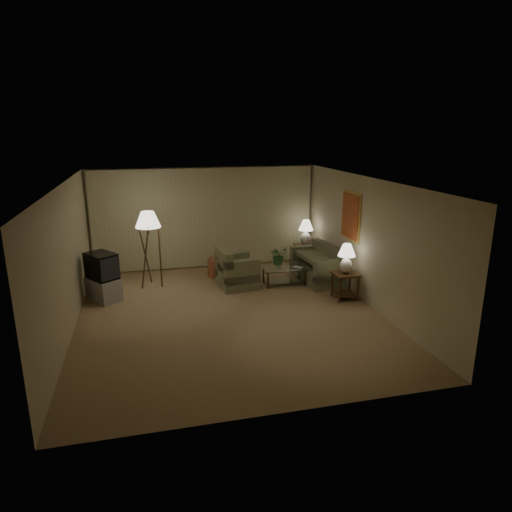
{
  "coord_description": "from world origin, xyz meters",
  "views": [
    {
      "loc": [
        -1.55,
        -8.56,
        3.69
      ],
      "look_at": [
        0.71,
        0.6,
        1.02
      ],
      "focal_mm": 32.0,
      "sensor_mm": 36.0,
      "label": 1
    }
  ],
  "objects_px": {
    "table_lamp_far": "(306,230)",
    "vase": "(278,265)",
    "crt_tv": "(101,266)",
    "side_table_far": "(305,251)",
    "armchair": "(237,272)",
    "side_table_near": "(345,281)",
    "coffee_table": "(284,273)",
    "floor_lamp": "(150,248)",
    "sofa": "(317,267)",
    "table_lamp_near": "(347,256)",
    "tv_cabinet": "(104,289)",
    "ottoman": "(220,267)"
  },
  "relations": [
    {
      "from": "armchair",
      "to": "tv_cabinet",
      "type": "height_order",
      "value": "armchair"
    },
    {
      "from": "side_table_near",
      "to": "coffee_table",
      "type": "height_order",
      "value": "side_table_near"
    },
    {
      "from": "ottoman",
      "to": "tv_cabinet",
      "type": "bearing_deg",
      "value": -157.98
    },
    {
      "from": "sofa",
      "to": "tv_cabinet",
      "type": "height_order",
      "value": "sofa"
    },
    {
      "from": "side_table_far",
      "to": "tv_cabinet",
      "type": "xyz_separation_m",
      "value": [
        -5.2,
        -1.4,
        -0.16
      ]
    },
    {
      "from": "sofa",
      "to": "table_lamp_near",
      "type": "distance_m",
      "value": 1.5
    },
    {
      "from": "ottoman",
      "to": "coffee_table",
      "type": "bearing_deg",
      "value": -37.83
    },
    {
      "from": "coffee_table",
      "to": "crt_tv",
      "type": "xyz_separation_m",
      "value": [
        -4.18,
        -0.05,
        0.51
      ]
    },
    {
      "from": "ottoman",
      "to": "side_table_far",
      "type": "bearing_deg",
      "value": 6.36
    },
    {
      "from": "tv_cabinet",
      "to": "vase",
      "type": "bearing_deg",
      "value": 55.44
    },
    {
      "from": "side_table_far",
      "to": "armchair",
      "type": "bearing_deg",
      "value": -150.19
    },
    {
      "from": "table_lamp_near",
      "to": "vase",
      "type": "xyz_separation_m",
      "value": [
        -1.17,
        1.25,
        -0.49
      ]
    },
    {
      "from": "crt_tv",
      "to": "coffee_table",
      "type": "bearing_deg",
      "value": 55.41
    },
    {
      "from": "crt_tv",
      "to": "armchair",
      "type": "bearing_deg",
      "value": 57.75
    },
    {
      "from": "table_lamp_near",
      "to": "floor_lamp",
      "type": "relative_size",
      "value": 0.36
    },
    {
      "from": "crt_tv",
      "to": "side_table_far",
      "type": "bearing_deg",
      "value": 69.81
    },
    {
      "from": "side_table_far",
      "to": "ottoman",
      "type": "height_order",
      "value": "side_table_far"
    },
    {
      "from": "table_lamp_near",
      "to": "tv_cabinet",
      "type": "xyz_separation_m",
      "value": [
        -5.2,
        1.2,
        -0.74
      ]
    },
    {
      "from": "side_table_far",
      "to": "table_lamp_near",
      "type": "distance_m",
      "value": 2.66
    },
    {
      "from": "sofa",
      "to": "tv_cabinet",
      "type": "relative_size",
      "value": 1.91
    },
    {
      "from": "armchair",
      "to": "coffee_table",
      "type": "relative_size",
      "value": 1.03
    },
    {
      "from": "ottoman",
      "to": "vase",
      "type": "height_order",
      "value": "vase"
    },
    {
      "from": "tv_cabinet",
      "to": "floor_lamp",
      "type": "relative_size",
      "value": 0.49
    },
    {
      "from": "side_table_far",
      "to": "floor_lamp",
      "type": "relative_size",
      "value": 0.33
    },
    {
      "from": "armchair",
      "to": "tv_cabinet",
      "type": "distance_m",
      "value": 3.04
    },
    {
      "from": "sofa",
      "to": "side_table_near",
      "type": "relative_size",
      "value": 2.86
    },
    {
      "from": "side_table_far",
      "to": "vase",
      "type": "height_order",
      "value": "side_table_far"
    },
    {
      "from": "side_table_near",
      "to": "coffee_table",
      "type": "distance_m",
      "value": 1.62
    },
    {
      "from": "table_lamp_far",
      "to": "armchair",
      "type": "bearing_deg",
      "value": -150.19
    },
    {
      "from": "vase",
      "to": "table_lamp_far",
      "type": "bearing_deg",
      "value": 49.09
    },
    {
      "from": "side_table_far",
      "to": "tv_cabinet",
      "type": "relative_size",
      "value": 0.67
    },
    {
      "from": "ottoman",
      "to": "crt_tv",
      "type": "bearing_deg",
      "value": -157.98
    },
    {
      "from": "table_lamp_near",
      "to": "crt_tv",
      "type": "xyz_separation_m",
      "value": [
        -5.2,
        1.2,
        -0.21
      ]
    },
    {
      "from": "side_table_far",
      "to": "table_lamp_near",
      "type": "relative_size",
      "value": 0.91
    },
    {
      "from": "armchair",
      "to": "coffee_table",
      "type": "bearing_deg",
      "value": -103.15
    },
    {
      "from": "armchair",
      "to": "table_lamp_far",
      "type": "bearing_deg",
      "value": -67.77
    },
    {
      "from": "crt_tv",
      "to": "vase",
      "type": "bearing_deg",
      "value": 55.44
    },
    {
      "from": "armchair",
      "to": "tv_cabinet",
      "type": "relative_size",
      "value": 1.22
    },
    {
      "from": "coffee_table",
      "to": "table_lamp_far",
      "type": "bearing_deg",
      "value": 52.94
    },
    {
      "from": "coffee_table",
      "to": "floor_lamp",
      "type": "relative_size",
      "value": 0.59
    },
    {
      "from": "table_lamp_far",
      "to": "vase",
      "type": "xyz_separation_m",
      "value": [
        -1.17,
        -1.35,
        -0.51
      ]
    },
    {
      "from": "sofa",
      "to": "tv_cabinet",
      "type": "bearing_deg",
      "value": -92.91
    },
    {
      "from": "floor_lamp",
      "to": "vase",
      "type": "bearing_deg",
      "value": -12.37
    },
    {
      "from": "table_lamp_far",
      "to": "ottoman",
      "type": "xyz_separation_m",
      "value": [
        -2.41,
        -0.27,
        -0.79
      ]
    },
    {
      "from": "side_table_near",
      "to": "table_lamp_near",
      "type": "relative_size",
      "value": 0.91
    },
    {
      "from": "table_lamp_far",
      "to": "floor_lamp",
      "type": "distance_m",
      "value": 4.21
    },
    {
      "from": "side_table_far",
      "to": "floor_lamp",
      "type": "bearing_deg",
      "value": -170.49
    },
    {
      "from": "armchair",
      "to": "side_table_far",
      "type": "xyz_separation_m",
      "value": [
        2.16,
        1.24,
        0.04
      ]
    },
    {
      "from": "armchair",
      "to": "sofa",
      "type": "bearing_deg",
      "value": -97.9
    },
    {
      "from": "armchair",
      "to": "side_table_far",
      "type": "relative_size",
      "value": 1.83
    }
  ]
}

